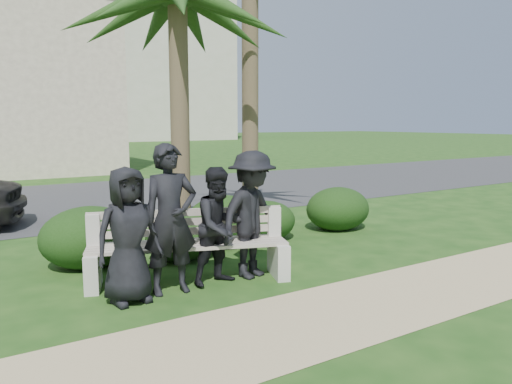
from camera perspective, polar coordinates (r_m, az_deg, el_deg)
ground at (r=7.09m, az=-0.87°, el=-9.20°), size 160.00×160.00×0.00m
footpath at (r=5.73m, az=8.95°, el=-13.58°), size 30.00×1.60×0.01m
asphalt_street at (r=14.37m, az=-17.94°, el=-0.78°), size 160.00×8.00×0.01m
stucco_bldg_right at (r=23.95m, az=-26.97°, el=10.91°), size 8.40×8.40×7.30m
hotel_tower at (r=64.25m, az=-17.12°, el=17.80°), size 26.00×18.00×37.30m
park_bench at (r=6.68m, az=-7.80°, el=-6.69°), size 2.79×1.45×0.91m
man_a at (r=5.97m, az=-14.40°, el=-4.82°), size 0.82×0.57×1.60m
man_b at (r=6.16m, az=-9.74°, el=-3.07°), size 0.70×0.48×1.85m
man_c at (r=6.48m, az=-4.16°, el=-3.87°), size 0.82×0.68×1.53m
man_d at (r=6.71m, az=-0.44°, el=-2.61°), size 1.24×0.91×1.72m
hedge_b at (r=7.69m, az=-18.57°, el=-4.72°), size 1.40×1.16×0.91m
hedge_c at (r=7.75m, az=-8.54°, el=-5.00°), size 1.12×0.92×0.73m
hedge_d at (r=8.54m, az=-3.64°, el=-3.17°), size 1.36×1.13×0.89m
hedge_e at (r=8.92m, az=1.12°, el=-3.20°), size 1.11×0.92×0.73m
hedge_f at (r=9.93m, az=9.34°, el=-1.76°), size 1.32×1.09×0.86m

